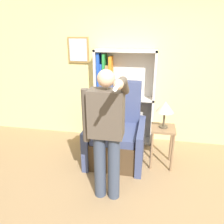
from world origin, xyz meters
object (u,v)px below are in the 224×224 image
person_standing (106,131)px  side_table (162,136)px  bookcase (117,99)px  armchair (117,137)px  table_lamp (165,108)px

person_standing → side_table: (0.71, 0.88, -0.44)m
bookcase → armchair: (0.12, -0.67, -0.47)m
armchair → table_lamp: armchair is taller
armchair → person_standing: (0.03, -0.96, 0.57)m
table_lamp → side_table: bearing=-104.0°
bookcase → person_standing: 1.64m
table_lamp → bookcase: bearing=138.7°
bookcase → person_standing: size_ratio=1.05×
side_table → armchair: bearing=173.4°
person_standing → bookcase: bearing=95.2°
bookcase → table_lamp: 1.15m
person_standing → armchair: bearing=91.7°
bookcase → armchair: bearing=-79.9°
bookcase → table_lamp: bearing=-41.3°
person_standing → table_lamp: person_standing is taller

